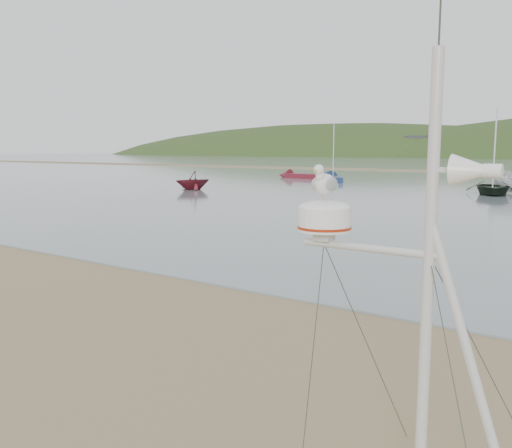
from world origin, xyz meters
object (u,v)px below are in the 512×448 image
Objects in this scene: boat_dark at (494,161)px; dinghy_red_far at (295,176)px; sailboat_blue_near at (332,178)px; mast_rig at (415,382)px; boat_red at (193,172)px.

boat_dark reaches higher than dinghy_red_far.
mast_rig is at bearing -61.83° from sailboat_blue_near.
boat_red is (-19.70, -8.35, -0.90)m from boat_dark.
mast_rig is 1.73× the size of boat_red.
dinghy_red_far is at bearing 156.16° from sailboat_blue_near.
sailboat_blue_near is (3.46, 16.16, -1.11)m from boat_red.
mast_rig is 0.82× the size of sailboat_blue_near.
boat_dark is 18.13m from sailboat_blue_near.
boat_red is (-26.35, 26.58, 0.26)m from mast_rig.
dinghy_red_far is at bearing 139.13° from boat_dark.
dinghy_red_far is (-5.68, 2.51, -0.01)m from sailboat_blue_near.
sailboat_blue_near reaches higher than mast_rig.
boat_dark is at bearing -25.22° from dinghy_red_far.
mast_rig is 35.58m from boat_dark.
boat_dark is 21.41m from boat_red.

